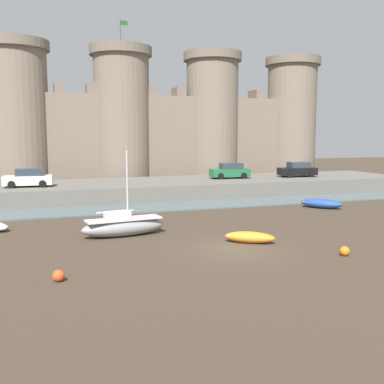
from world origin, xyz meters
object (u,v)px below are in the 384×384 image
object	(u,v)px
rowboat_near_channel_left	(250,237)
mooring_buoy_off_centre	(345,251)
rowboat_foreground_centre	(322,203)
car_quay_east	(230,171)
sailboat_near_channel_right	(123,226)
car_quay_west	(298,170)
mooring_buoy_near_shore	(58,276)
car_quay_centre_west	(28,178)

from	to	relation	value
rowboat_near_channel_left	mooring_buoy_off_centre	size ratio (longest dim) A/B	5.84
rowboat_foreground_centre	car_quay_east	size ratio (longest dim) A/B	0.80
sailboat_near_channel_right	mooring_buoy_off_centre	distance (m)	12.59
sailboat_near_channel_right	car_quay_west	distance (m)	27.60
car_quay_east	rowboat_foreground_centre	bearing A→B (deg)	-76.38
car_quay_east	car_quay_west	bearing A→B (deg)	-5.66
sailboat_near_channel_right	mooring_buoy_off_centre	size ratio (longest dim) A/B	10.79
sailboat_near_channel_right	car_quay_west	bearing A→B (deg)	36.20
mooring_buoy_near_shore	car_quay_centre_west	distance (m)	23.27
mooring_buoy_near_shore	rowboat_foreground_centre	bearing A→B (deg)	30.17
sailboat_near_channel_right	car_quay_centre_west	xyz separation A→B (m)	(-5.52, 15.57, 1.65)
rowboat_foreground_centre	car_quay_west	size ratio (longest dim) A/B	0.80
car_quay_east	sailboat_near_channel_right	bearing A→B (deg)	-130.40
mooring_buoy_off_centre	rowboat_near_channel_left	bearing A→B (deg)	129.12
rowboat_foreground_centre	car_quay_east	bearing A→B (deg)	103.62
rowboat_foreground_centre	car_quay_centre_west	xyz separation A→B (m)	(-22.95, 10.63, 1.86)
mooring_buoy_off_centre	mooring_buoy_near_shore	bearing A→B (deg)	177.83
car_quay_west	car_quay_centre_west	distance (m)	27.76
rowboat_near_channel_left	car_quay_east	xyz separation A→B (m)	(8.14, 21.10, 1.93)
rowboat_near_channel_left	mooring_buoy_near_shore	distance (m)	11.03
rowboat_foreground_centre	mooring_buoy_off_centre	size ratio (longest dim) A/B	6.89
sailboat_near_channel_right	car_quay_centre_west	distance (m)	16.60
sailboat_near_channel_right	mooring_buoy_near_shore	bearing A→B (deg)	-118.43
car_quay_east	car_quay_west	distance (m)	7.77
car_quay_west	car_quay_centre_west	size ratio (longest dim) A/B	1.00
sailboat_near_channel_right	car_quay_east	bearing A→B (deg)	49.60
rowboat_near_channel_left	car_quay_west	size ratio (longest dim) A/B	0.68
car_quay_west	car_quay_east	bearing A→B (deg)	174.34
car_quay_east	rowboat_near_channel_left	bearing A→B (deg)	-111.09
mooring_buoy_near_shore	car_quay_east	xyz separation A→B (m)	(18.60, 24.61, 2.02)
mooring_buoy_off_centre	car_quay_centre_west	world-z (taller)	car_quay_centre_west
rowboat_near_channel_left	mooring_buoy_off_centre	world-z (taller)	rowboat_near_channel_left
rowboat_near_channel_left	sailboat_near_channel_right	size ratio (longest dim) A/B	0.54
rowboat_near_channel_left	sailboat_near_channel_right	bearing A→B (deg)	147.44
car_quay_west	car_quay_centre_west	xyz separation A→B (m)	(-27.75, -0.70, 0.00)
mooring_buoy_near_shore	car_quay_west	size ratio (longest dim) A/B	0.12
sailboat_near_channel_right	car_quay_west	xyz separation A→B (m)	(22.23, 16.27, 1.65)
rowboat_near_channel_left	rowboat_foreground_centre	world-z (taller)	rowboat_foreground_centre
sailboat_near_channel_right	car_quay_centre_west	bearing A→B (deg)	109.51
car_quay_west	car_quay_centre_west	bearing A→B (deg)	-178.56
rowboat_near_channel_left	car_quay_west	bearing A→B (deg)	52.04
mooring_buoy_off_centre	mooring_buoy_near_shore	world-z (taller)	mooring_buoy_near_shore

